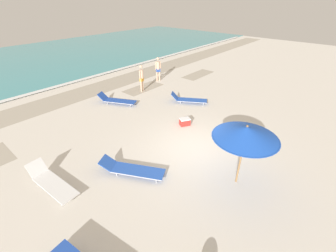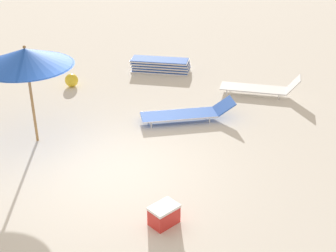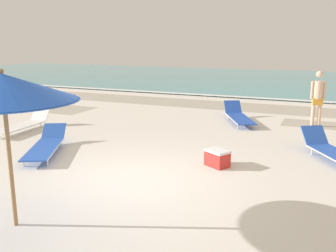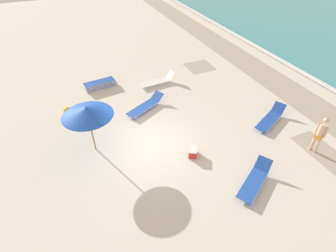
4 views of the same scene
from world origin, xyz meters
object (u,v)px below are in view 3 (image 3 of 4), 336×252
sun_lounger_beside_umbrella (23,124)px  sun_lounger_near_water_left (333,151)px  sun_lounger_near_water_right (239,116)px  sun_lounger_under_umbrella (46,145)px  beachgoer_wading_adult (318,95)px  beach_umbrella (3,88)px  cooler_box (217,158)px

sun_lounger_beside_umbrella → sun_lounger_near_water_left: sun_lounger_beside_umbrella is taller
sun_lounger_near_water_left → sun_lounger_near_water_right: size_ratio=0.92×
sun_lounger_near_water_left → sun_lounger_beside_umbrella: bearing=152.2°
sun_lounger_under_umbrella → sun_lounger_near_water_right: 6.38m
sun_lounger_near_water_right → beachgoer_wading_adult: beachgoer_wading_adult is taller
beach_umbrella → sun_lounger_near_water_left: (4.30, 5.22, -1.81)m
sun_lounger_near_water_right → cooler_box: 4.68m
sun_lounger_beside_umbrella → cooler_box: size_ratio=3.69×
sun_lounger_under_umbrella → cooler_box: bearing=-18.1°
beachgoer_wading_adult → sun_lounger_near_water_right: bearing=-7.8°
beachgoer_wading_adult → beach_umbrella: bearing=51.1°
beach_umbrella → beachgoer_wading_adult: bearing=66.5°
sun_lounger_beside_umbrella → beachgoer_wading_adult: 9.12m
sun_lounger_near_water_left → sun_lounger_near_water_right: sun_lounger_near_water_left is taller
sun_lounger_beside_umbrella → beachgoer_wading_adult: size_ratio=1.27×
beachgoer_wading_adult → cooler_box: beachgoer_wading_adult is taller
sun_lounger_near_water_right → cooler_box: size_ratio=3.79×
sun_lounger_under_umbrella → sun_lounger_near_water_right: bearing=29.0°
sun_lounger_under_umbrella → sun_lounger_beside_umbrella: sun_lounger_beside_umbrella is taller
sun_lounger_beside_umbrella → cooler_box: 6.36m
sun_lounger_under_umbrella → sun_lounger_near_water_left: (6.39, 2.16, 0.01)m
beachgoer_wading_adult → sun_lounger_under_umbrella: bearing=28.5°
beach_umbrella → beachgoer_wading_adult: (3.79, 8.73, -1.03)m
sun_lounger_under_umbrella → sun_lounger_near_water_left: 6.74m
sun_lounger_under_umbrella → sun_lounger_near_water_right: (3.49, 5.34, 0.01)m
beach_umbrella → cooler_box: beach_umbrella is taller
beach_umbrella → sun_lounger_near_water_right: (1.40, 8.41, -1.82)m
sun_lounger_near_water_left → sun_lounger_near_water_right: (-2.90, 3.18, -0.00)m
sun_lounger_beside_umbrella → sun_lounger_near_water_left: size_ratio=1.05×
cooler_box → beachgoer_wading_adult: bearing=-80.3°
sun_lounger_near_water_left → beachgoer_wading_adult: 3.62m
cooler_box → beach_umbrella: bearing=91.7°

